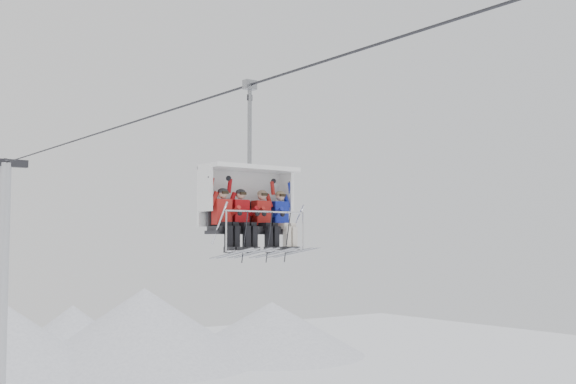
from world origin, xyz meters
TOP-DOWN VIEW (x-y plane):
  - lift_tower_right at (0.00, 22.00)m, footprint 2.00×1.80m
  - haul_cable at (0.00, 0.00)m, footprint 0.06×50.00m
  - chairlift_carrier at (0.00, 1.62)m, footprint 2.27×1.17m
  - skier_far_left at (-0.77, 1.32)m, footprint 0.39×1.69m
  - skier_center_left at (-0.30, 1.32)m, footprint 0.39×1.69m
  - skier_center_right at (0.29, 1.32)m, footprint 0.39×1.69m
  - skier_far_right at (0.80, 1.32)m, footprint 0.39×1.69m

SIDE VIEW (x-z plane):
  - lift_tower_right at x=0.00m, z-range -0.96..12.52m
  - skier_far_left at x=-0.77m, z-range 9.41..10.97m
  - skier_center_left at x=-0.30m, z-range 9.41..10.97m
  - skier_center_right at x=0.29m, z-range 9.41..10.97m
  - skier_far_right at x=0.80m, z-range 9.41..10.97m
  - chairlift_carrier at x=0.00m, z-range 8.66..12.64m
  - haul_cable at x=0.00m, z-range 13.27..13.33m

